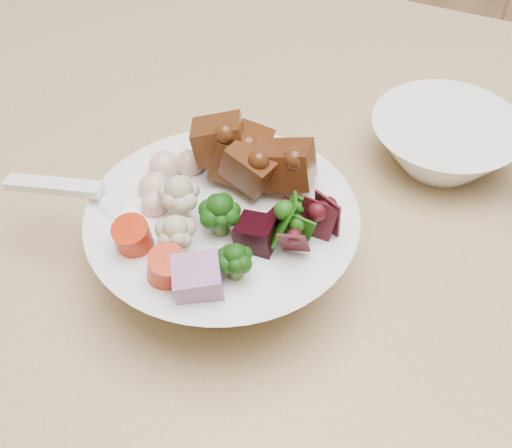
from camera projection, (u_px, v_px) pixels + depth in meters
The scene contains 3 objects.
food_bowl at pixel (226, 238), 0.65m from camera, with size 0.24×0.24×0.13m.
soup_spoon at pixel (104, 201), 0.64m from camera, with size 0.14×0.07×0.03m.
side_bowl at pixel (444, 143), 0.77m from camera, with size 0.16×0.16×0.05m, color white, non-canonical shape.
Camera 1 is at (-0.02, -0.54, 1.26)m, focal length 50.00 mm.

